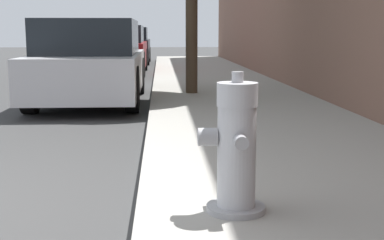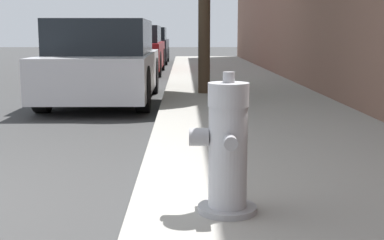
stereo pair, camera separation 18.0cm
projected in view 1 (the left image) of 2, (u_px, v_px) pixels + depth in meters
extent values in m
cube|color=#99968E|center=(339.00, 202.00, 3.57)|extent=(2.68, 40.00, 0.15)
cylinder|color=#97979C|center=(236.00, 208.00, 3.15)|extent=(0.35, 0.35, 0.04)
cylinder|color=#B2B2B7|center=(236.00, 156.00, 3.10)|extent=(0.22, 0.22, 0.59)
cylinder|color=#B2B2B7|center=(237.00, 94.00, 3.04)|extent=(0.24, 0.24, 0.13)
cylinder|color=#97979C|center=(238.00, 77.00, 3.02)|extent=(0.07, 0.07, 0.06)
cylinder|color=#97979C|center=(241.00, 142.00, 2.92)|extent=(0.08, 0.09, 0.08)
cylinder|color=#97979C|center=(233.00, 131.00, 3.24)|extent=(0.08, 0.09, 0.08)
cylinder|color=#97979C|center=(208.00, 137.00, 3.07)|extent=(0.11, 0.10, 0.10)
cube|color=#B7B7BC|center=(92.00, 72.00, 9.14)|extent=(1.67, 4.09, 0.65)
cube|color=black|center=(89.00, 37.00, 8.88)|extent=(1.53, 2.25, 0.56)
cylinder|color=black|center=(61.00, 76.00, 10.37)|extent=(0.20, 0.70, 0.70)
cylinder|color=black|center=(139.00, 76.00, 10.46)|extent=(0.20, 0.70, 0.70)
cylinder|color=black|center=(30.00, 90.00, 7.87)|extent=(0.20, 0.70, 0.70)
cylinder|color=black|center=(132.00, 89.00, 7.96)|extent=(0.20, 0.70, 0.70)
cube|color=maroon|center=(114.00, 55.00, 15.41)|extent=(1.81, 4.13, 0.71)
cube|color=black|center=(113.00, 34.00, 15.15)|extent=(1.66, 2.27, 0.48)
cylinder|color=black|center=(91.00, 60.00, 16.65)|extent=(0.20, 0.68, 0.68)
cylinder|color=black|center=(144.00, 60.00, 16.75)|extent=(0.20, 0.68, 0.68)
cylinder|color=black|center=(79.00, 65.00, 14.13)|extent=(0.20, 0.68, 0.68)
cylinder|color=black|center=(141.00, 64.00, 14.23)|extent=(0.20, 0.68, 0.68)
cube|color=black|center=(126.00, 49.00, 20.51)|extent=(1.81, 3.80, 0.75)
cube|color=black|center=(125.00, 33.00, 20.26)|extent=(1.66, 2.09, 0.46)
cylinder|color=black|center=(107.00, 54.00, 21.66)|extent=(0.20, 0.60, 0.60)
cylinder|color=black|center=(148.00, 54.00, 21.76)|extent=(0.20, 0.60, 0.60)
cylinder|color=black|center=(101.00, 57.00, 19.34)|extent=(0.20, 0.60, 0.60)
cylinder|color=black|center=(147.00, 57.00, 19.43)|extent=(0.20, 0.60, 0.60)
cylinder|color=#423323|center=(192.00, 7.00, 9.05)|extent=(0.20, 0.20, 2.93)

